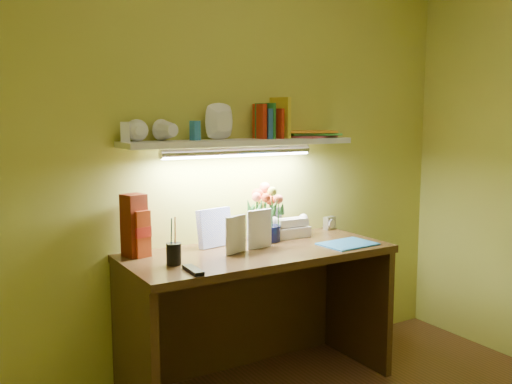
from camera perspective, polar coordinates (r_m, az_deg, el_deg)
desk at (r=3.08m, az=0.22°, el=-12.60°), size 1.40×0.60×0.75m
flower_bouquet at (r=3.16m, az=0.93°, el=-2.20°), size 0.19×0.19×0.30m
telephone at (r=3.28m, az=3.31°, el=-3.41°), size 0.21×0.16×0.12m
desk_clock at (r=3.51m, az=7.36°, el=-3.09°), size 0.09×0.06×0.08m
whisky_bottle at (r=2.86m, az=-11.54°, el=-3.46°), size 0.09×0.09×0.30m
whisky_box at (r=2.87m, az=-12.09°, el=-3.28°), size 0.12×0.12×0.31m
pen_cup at (r=2.70m, az=-8.24°, el=-5.41°), size 0.08×0.08×0.17m
art_card at (r=3.04m, az=-4.16°, el=-3.57°), size 0.21×0.08×0.20m
tv_remote at (r=2.58m, az=-6.31°, el=-7.76°), size 0.05×0.16×0.02m
blue_folder at (r=3.13m, az=9.15°, el=-5.15°), size 0.30×0.23×0.01m
desk_book_a at (r=2.82m, az=-3.01°, el=-4.51°), size 0.14×0.06×0.19m
desk_book_b at (r=2.94m, az=-0.82°, el=-3.89°), size 0.15×0.02×0.21m
wall_shelf at (r=3.05m, az=-1.44°, el=5.61°), size 1.32×0.30×0.26m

